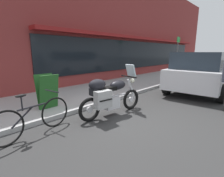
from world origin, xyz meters
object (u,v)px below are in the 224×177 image
at_px(touring_motorcycle, 109,95).
at_px(parking_sign_pole, 177,54).
at_px(parked_minivan, 202,71).
at_px(sandwich_board_sign, 47,91).
at_px(parked_bicycle, 33,118).

xyz_separation_m(touring_motorcycle, parking_sign_pole, (7.81, 1.44, 1.04)).
xyz_separation_m(parked_minivan, parking_sign_pole, (2.87, 2.35, 0.72)).
bearing_deg(parked_minivan, touring_motorcycle, 169.55).
height_order(parked_minivan, sandwich_board_sign, parked_minivan).
height_order(parked_minivan, parking_sign_pole, parking_sign_pole).
height_order(touring_motorcycle, parked_minivan, parked_minivan).
bearing_deg(touring_motorcycle, sandwich_board_sign, 122.59).
bearing_deg(sandwich_board_sign, parked_minivan, -22.56).
xyz_separation_m(parked_bicycle, parking_sign_pole, (9.71, 1.03, 1.26)).
relative_size(parked_minivan, sandwich_board_sign, 4.68).
xyz_separation_m(touring_motorcycle, parked_minivan, (4.94, -0.91, 0.32)).
height_order(parked_bicycle, parked_minivan, parked_minivan).
bearing_deg(parking_sign_pole, sandwich_board_sign, 179.26).
distance_m(touring_motorcycle, parked_bicycle, 1.95).
relative_size(parked_bicycle, parking_sign_pole, 0.69).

